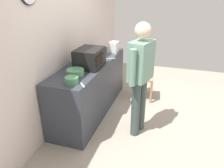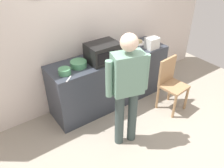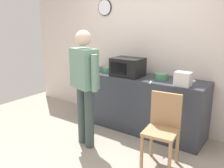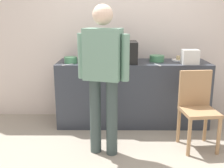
# 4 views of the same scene
# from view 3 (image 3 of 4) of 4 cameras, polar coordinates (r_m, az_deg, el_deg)

# --- Properties ---
(ground_plane) EXTENTS (6.00, 6.00, 0.00)m
(ground_plane) POSITION_cam_3_polar(r_m,az_deg,el_deg) (3.50, -5.87, -16.82)
(ground_plane) COLOR #9E9384
(back_wall) EXTENTS (5.40, 0.13, 2.60)m
(back_wall) POSITION_cam_3_polar(r_m,az_deg,el_deg) (4.35, 7.66, 7.66)
(back_wall) COLOR silver
(back_wall) RESTS_ON ground_plane
(kitchen_counter) EXTENTS (2.18, 0.62, 0.94)m
(kitchen_counter) POSITION_cam_3_polar(r_m,az_deg,el_deg) (4.14, 6.60, -4.53)
(kitchen_counter) COLOR #333842
(kitchen_counter) RESTS_ON ground_plane
(microwave) EXTENTS (0.50, 0.39, 0.30)m
(microwave) POSITION_cam_3_polar(r_m,az_deg,el_deg) (4.01, 3.72, 4.05)
(microwave) COLOR black
(microwave) RESTS_ON kitchen_counter
(sandwich_plate) EXTENTS (0.27, 0.27, 0.06)m
(sandwich_plate) POSITION_cam_3_polar(r_m,az_deg,el_deg) (3.84, 17.17, 0.96)
(sandwich_plate) COLOR white
(sandwich_plate) RESTS_ON kitchen_counter
(salad_bowl) EXTENTS (0.25, 0.25, 0.09)m
(salad_bowl) POSITION_cam_3_polar(r_m,az_deg,el_deg) (4.30, -0.60, 3.38)
(salad_bowl) COLOR #4C8E60
(salad_bowl) RESTS_ON kitchen_counter
(cereal_bowl) EXTENTS (0.18, 0.18, 0.09)m
(cereal_bowl) POSITION_cam_3_polar(r_m,az_deg,el_deg) (4.40, -4.09, 3.59)
(cereal_bowl) COLOR #4C8E60
(cereal_bowl) RESTS_ON kitchen_counter
(mixing_bowl) EXTENTS (0.21, 0.21, 0.09)m
(mixing_bowl) POSITION_cam_3_polar(r_m,az_deg,el_deg) (3.88, 11.54, 1.83)
(mixing_bowl) COLOR #4C8E60
(mixing_bowl) RESTS_ON kitchen_counter
(toaster) EXTENTS (0.22, 0.18, 0.20)m
(toaster) POSITION_cam_3_polar(r_m,az_deg,el_deg) (3.53, 16.45, 1.16)
(toaster) COLOR silver
(toaster) RESTS_ON kitchen_counter
(fork_utensil) EXTENTS (0.07, 0.17, 0.01)m
(fork_utensil) POSITION_cam_3_polar(r_m,az_deg,el_deg) (3.63, 9.11, 0.42)
(fork_utensil) COLOR silver
(fork_utensil) RESTS_ON kitchen_counter
(spoon_utensil) EXTENTS (0.14, 0.13, 0.01)m
(spoon_utensil) POSITION_cam_3_polar(r_m,az_deg,el_deg) (4.30, -5.59, 2.74)
(spoon_utensil) COLOR silver
(spoon_utensil) RESTS_ON kitchen_counter
(person_standing) EXTENTS (0.57, 0.34, 1.71)m
(person_standing) POSITION_cam_3_polar(r_m,az_deg,el_deg) (3.46, -6.51, 0.85)
(person_standing) COLOR #384746
(person_standing) RESTS_ON ground_plane
(wooden_chair) EXTENTS (0.44, 0.44, 0.94)m
(wooden_chair) POSITION_cam_3_polar(r_m,az_deg,el_deg) (3.20, 11.91, -9.67)
(wooden_chair) COLOR #A87F56
(wooden_chair) RESTS_ON ground_plane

